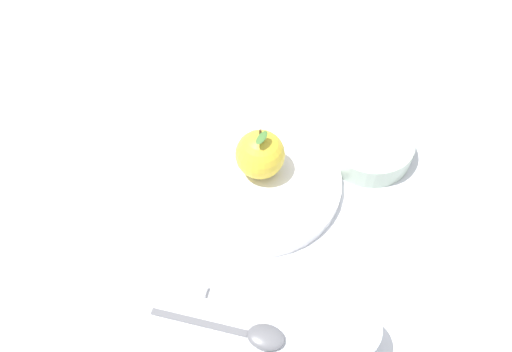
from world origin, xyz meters
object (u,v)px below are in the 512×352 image
cup (349,337)px  spoon (250,334)px  side_bowl (370,145)px  knife (213,294)px  dinner_plate (256,180)px  apple (260,154)px

cup → spoon: 0.12m
side_bowl → cup: (0.30, -0.12, 0.02)m
side_bowl → knife: side_bowl is taller
dinner_plate → apple: 0.05m
dinner_plate → knife: 0.19m
knife → spoon: (0.06, 0.04, 0.00)m
side_bowl → spoon: side_bowl is taller
cup → dinner_plate: bearing=-166.8°
dinner_plate → knife: dinner_plate is taller
spoon → cup: bearing=71.5°
apple → spoon: (0.24, -0.06, -0.05)m
spoon → dinner_plate: bearing=168.1°
apple → side_bowl: 0.18m
apple → dinner_plate: bearing=-32.3°
dinner_plate → cup: size_ratio=3.60×
dinner_plate → spoon: dinner_plate is taller
side_bowl → cup: bearing=-22.6°
dinner_plate → cup: 0.28m
apple → side_bowl: bearing=94.1°
dinner_plate → side_bowl: 0.19m
apple → knife: size_ratio=0.45×
apple → knife: bearing=-27.9°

